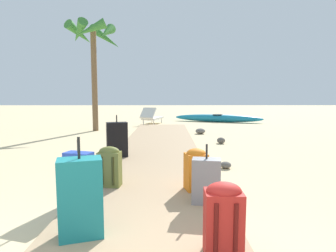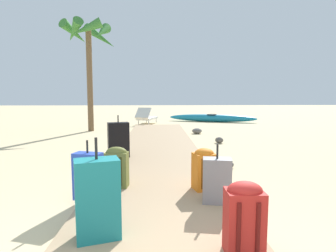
{
  "view_description": "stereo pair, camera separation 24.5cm",
  "coord_description": "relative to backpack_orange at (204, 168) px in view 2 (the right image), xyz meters",
  "views": [
    {
      "loc": [
        0.23,
        -1.21,
        1.34
      ],
      "look_at": [
        0.25,
        5.89,
        0.55
      ],
      "focal_mm": 30.43,
      "sensor_mm": 36.0,
      "label": 1
    },
    {
      "loc": [
        -0.01,
        -1.2,
        1.34
      ],
      "look_at": [
        0.25,
        5.89,
        0.55
      ],
      "focal_mm": 30.43,
      "sensor_mm": 36.0,
      "label": 2
    }
  ],
  "objects": [
    {
      "name": "backpack_olive",
      "position": [
        -1.17,
        0.14,
        -0.0
      ],
      "size": [
        0.32,
        0.23,
        0.55
      ],
      "color": "olive",
      "rests_on": "boardwalk"
    },
    {
      "name": "palm_tree_far_left",
      "position": [
        -3.08,
        6.9,
        2.87
      ],
      "size": [
        2.01,
        1.95,
        4.06
      ],
      "color": "brown",
      "rests_on": "ground"
    },
    {
      "name": "suitcase_grey",
      "position": [
        0.07,
        -0.47,
        -0.03
      ],
      "size": [
        0.35,
        0.25,
        0.7
      ],
      "color": "slate",
      "rests_on": "boardwalk"
    },
    {
      "name": "backpack_red",
      "position": [
        0.06,
        -1.56,
        0.02
      ],
      "size": [
        0.29,
        0.25,
        0.59
      ],
      "color": "red",
      "rests_on": "boardwalk"
    },
    {
      "name": "suitcase_teal",
      "position": [
        -1.14,
        -1.25,
        0.06
      ],
      "size": [
        0.43,
        0.33,
        0.9
      ],
      "color": "#197A7F",
      "rests_on": "boardwalk"
    },
    {
      "name": "rock_right_mid",
      "position": [
        0.68,
        1.4,
        -0.31
      ],
      "size": [
        0.28,
        0.28,
        0.12
      ],
      "primitive_type": "ellipsoid",
      "rotation": [
        0.0,
        0.0,
        0.83
      ],
      "color": "#5B5651",
      "rests_on": "ground"
    },
    {
      "name": "backpack_orange",
      "position": [
        0.0,
        0.0,
        0.0
      ],
      "size": [
        0.32,
        0.3,
        0.55
      ],
      "color": "orange",
      "rests_on": "boardwalk"
    },
    {
      "name": "lounge_chair",
      "position": [
        -1.11,
        9.11,
        -0.04
      ],
      "size": [
        1.02,
        1.67,
        0.77
      ],
      "color": "white",
      "rests_on": "ground"
    },
    {
      "name": "kayak",
      "position": [
        2.06,
        10.21,
        -0.18
      ],
      "size": [
        4.23,
        1.92,
        0.38
      ],
      "color": "teal",
      "rests_on": "ground"
    },
    {
      "name": "boardwalk",
      "position": [
        -0.6,
        2.9,
        -0.33
      ],
      "size": [
        1.85,
        10.71,
        0.08
      ],
      "primitive_type": "cube",
      "color": "tan",
      "rests_on": "ground"
    },
    {
      "name": "suitcase_blue",
      "position": [
        -1.45,
        -0.31,
        -0.01
      ],
      "size": [
        0.37,
        0.26,
        0.72
      ],
      "color": "#2847B7",
      "rests_on": "boardwalk"
    },
    {
      "name": "ground_plane",
      "position": [
        -0.6,
        1.83,
        -0.37
      ],
      "size": [
        60.0,
        60.0,
        0.0
      ],
      "primitive_type": "plane",
      "color": "#D1BA8C"
    },
    {
      "name": "rock_right_near",
      "position": [
        1.09,
        4.05,
        -0.29
      ],
      "size": [
        0.31,
        0.3,
        0.16
      ],
      "primitive_type": "ellipsoid",
      "rotation": [
        0.0,
        0.0,
        2.46
      ],
      "color": "#5B5651",
      "rests_on": "ground"
    },
    {
      "name": "suitcase_black",
      "position": [
        -1.4,
        2.01,
        0.06
      ],
      "size": [
        0.46,
        0.32,
        0.85
      ],
      "color": "black",
      "rests_on": "boardwalk"
    },
    {
      "name": "rock_right_far",
      "position": [
        0.74,
        5.98,
        -0.28
      ],
      "size": [
        0.4,
        0.39,
        0.19
      ],
      "primitive_type": "ellipsoid",
      "rotation": [
        0.0,
        0.0,
        0.23
      ],
      "color": "slate",
      "rests_on": "ground"
    }
  ]
}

